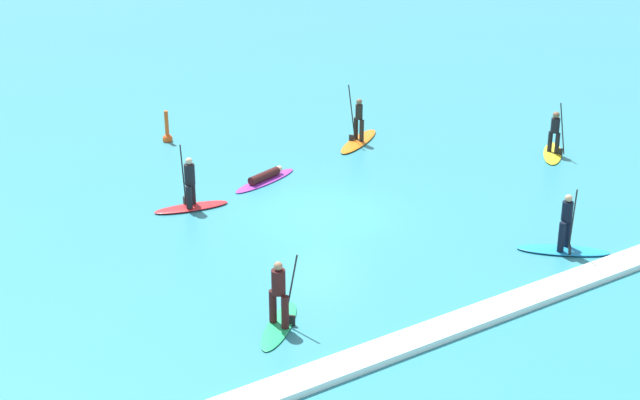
% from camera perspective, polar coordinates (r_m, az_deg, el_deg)
% --- Properties ---
extents(ground_plane, '(120.00, 120.00, 0.00)m').
position_cam_1_polar(ground_plane, '(31.08, 0.00, -0.85)').
color(ground_plane, teal).
rests_on(ground_plane, ground).
extents(surfer_on_orange_board, '(3.11, 2.34, 2.35)m').
position_cam_1_polar(surfer_on_orange_board, '(37.73, 2.31, 3.93)').
color(surfer_on_orange_board, orange).
rests_on(surfer_on_orange_board, ground_plane).
extents(surfer_on_green_board, '(2.31, 2.23, 2.04)m').
position_cam_1_polar(surfer_on_green_board, '(24.28, -2.45, -6.35)').
color(surfer_on_green_board, '#23B266').
rests_on(surfer_on_green_board, ground_plane).
extents(surfer_on_yellow_board, '(2.37, 2.26, 2.10)m').
position_cam_1_polar(surfer_on_yellow_board, '(37.41, 13.76, 3.31)').
color(surfer_on_yellow_board, yellow).
rests_on(surfer_on_yellow_board, ground_plane).
extents(surfer_on_red_board, '(2.57, 1.15, 2.11)m').
position_cam_1_polar(surfer_on_red_board, '(31.62, -7.72, 0.29)').
color(surfer_on_red_board, red).
rests_on(surfer_on_red_board, ground_plane).
extents(surfer_on_purple_board, '(3.06, 1.56, 0.38)m').
position_cam_1_polar(surfer_on_purple_board, '(33.84, -3.28, 1.33)').
color(surfer_on_purple_board, purple).
rests_on(surfer_on_purple_board, ground_plane).
extents(surfer_on_blue_board, '(2.52, 2.38, 2.20)m').
position_cam_1_polar(surfer_on_blue_board, '(29.22, 14.37, -2.26)').
color(surfer_on_blue_board, '#1E8CD1').
rests_on(surfer_on_blue_board, ground_plane).
extents(marker_buoy, '(0.40, 0.40, 1.36)m').
position_cam_1_polar(marker_buoy, '(38.34, -9.09, 3.85)').
color(marker_buoy, '#E55119').
rests_on(marker_buoy, ground_plane).
extents(wave_crest, '(23.65, 0.90, 0.18)m').
position_cam_1_polar(wave_crest, '(25.45, 10.17, -6.57)').
color(wave_crest, white).
rests_on(wave_crest, ground_plane).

